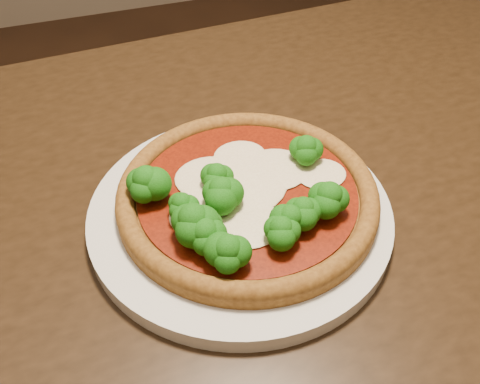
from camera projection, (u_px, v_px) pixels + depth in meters
name	position (u px, v px, depth m)	size (l,w,h in m)	color
dining_table	(263.00, 233.00, 0.69)	(1.35, 0.84, 0.75)	black
plate	(240.00, 213.00, 0.57)	(0.32, 0.32, 0.02)	silver
pizza	(244.00, 196.00, 0.55)	(0.28, 0.28, 0.06)	brown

